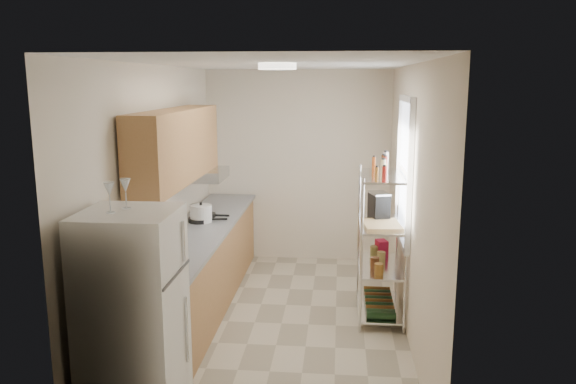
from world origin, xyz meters
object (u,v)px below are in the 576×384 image
(refrigerator, at_px, (133,319))
(rice_cooker, at_px, (201,214))
(espresso_machine, at_px, (379,206))
(frying_pan_large, at_px, (200,220))
(cutting_board, at_px, (382,225))

(refrigerator, xyz_separation_m, rice_cooker, (-0.09, 2.36, 0.21))
(rice_cooker, height_order, espresso_machine, espresso_machine)
(frying_pan_large, bearing_deg, rice_cooker, -46.95)
(refrigerator, height_order, espresso_machine, refrigerator)
(frying_pan_large, xyz_separation_m, espresso_machine, (1.96, -0.16, 0.23))
(frying_pan_large, relative_size, cutting_board, 0.58)
(cutting_board, xyz_separation_m, espresso_machine, (-0.01, 0.29, 0.13))
(refrigerator, height_order, cutting_board, refrigerator)
(rice_cooker, bearing_deg, refrigerator, -87.82)
(espresso_machine, bearing_deg, refrigerator, -146.53)
(frying_pan_large, bearing_deg, refrigerator, -98.72)
(rice_cooker, height_order, frying_pan_large, rice_cooker)
(refrigerator, height_order, frying_pan_large, refrigerator)
(espresso_machine, bearing_deg, rice_cooker, 159.13)
(cutting_board, bearing_deg, frying_pan_large, 167.28)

